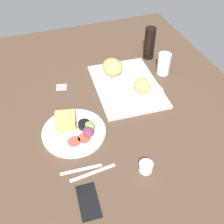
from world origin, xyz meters
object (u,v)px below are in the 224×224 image
Objects in this scene: espresso_cup at (146,167)px; plate_with_salad at (74,129)px; knife at (93,173)px; bread_plate_far at (143,90)px; bread_plate_near at (112,70)px; soda_bottle at (150,43)px; cell_phone at (88,201)px; fork at (81,169)px; sticky_note at (61,87)px; drinking_glass at (164,64)px; serving_tray at (127,86)px.

plate_with_salad is at bearing -143.12° from espresso_cup.
plate_with_salad reaches higher than knife.
bread_plate_far is 52.43cm from knife.
bread_plate_near is 30.94cm from soda_bottle.
plate_with_salad reaches higher than cell_phone.
bread_plate_far is 3.84× the size of espresso_cup.
espresso_cup is at bearing -6.91° from bread_plate_near.
cell_phone reaches higher than fork.
bread_plate_near is at bearing -65.38° from soda_bottle.
cell_phone is at bearing -90.10° from fork.
plate_with_salad is at bearing -71.69° from bread_plate_far.
bread_plate_far is 0.75× the size of plate_with_salad.
cell_phone is at bearing -41.58° from bread_plate_far.
espresso_cup reaches higher than sticky_note.
cell_phone is (67.51, -32.75, -5.04)cm from bread_plate_near.
sticky_note is at bearing 90.34° from fork.
fork is (20.66, -2.41, -1.45)cm from plate_with_salad.
sticky_note is at bearing -179.76° from cell_phone.
sticky_note is (-54.56, 3.37, -0.19)cm from fork.
sticky_note is at bearing -161.66° from espresso_cup.
bread_plate_near is 1.13× the size of knife.
knife is (-5.48, -20.27, -1.75)cm from espresso_cup.
fork is at bearing -6.66° from plate_with_salad.
bread_plate_near is at bearing 157.99° from cell_phone.
bread_plate_near is 29.22cm from drinking_glass.
fork is 5.00cm from knife.
serving_tray is 2.37× the size of knife.
drinking_glass reaches higher than plate_with_salad.
knife is 3.39× the size of sticky_note.
drinking_glass is 57.85cm from sticky_note.
drinking_glass is (4.88, 28.80, 0.71)cm from bread_plate_near.
plate_with_salad is 35.04cm from cell_phone.
fork is (48.44, -60.56, -5.90)cm from drinking_glass.
serving_tray reaches higher than cell_phone.
serving_tray is 56.35cm from knife.
cell_phone is 68.89cm from sticky_note.
cell_phone is at bearing -33.13° from serving_tray.
drinking_glass is 76.68cm from knife.
drinking_glass reaches higher than serving_tray.
knife is at bearing 0.63° from sticky_note.
plate_with_salad is (22.44, -33.99, 0.90)cm from serving_tray.
cell_phone is at bearing -5.57° from plate_with_salad.
bread_plate_far is 37.70cm from soda_bottle.
cell_phone is (47.75, -42.36, -3.81)cm from bread_plate_far.
knife is at bearing -47.72° from drinking_glass.
drinking_glass is at bearing 3.02° from soda_bottle.
espresso_cup is (51.58, -12.13, 1.20)cm from serving_tray.
fork is (33.56, -41.38, -3.96)cm from bread_plate_far.
soda_bottle reaches higher than bread_plate_far.
serving_tray is 25.32cm from drinking_glass.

